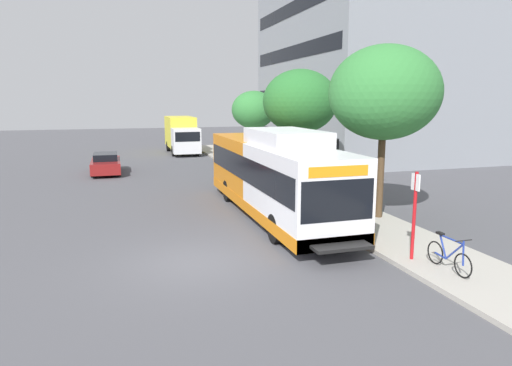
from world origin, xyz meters
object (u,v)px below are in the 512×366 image
Objects in this scene: bus_stop_sign_pole at (414,209)px; bicycle_parked at (449,256)px; transit_bus at (273,175)px; box_truck_background at (182,134)px; parked_car_far_lane at (106,163)px; street_tree_mid_block at (300,102)px; street_tree_far_block at (254,110)px; street_tree_near_stop at (384,93)px.

bus_stop_sign_pole is 1.48× the size of bicycle_parked.
transit_bus is 1.75× the size of box_truck_background.
box_truck_background reaches higher than parked_car_far_lane.
transit_bus is at bearing 107.28° from bus_stop_sign_pole.
parked_car_far_lane is at bearing 145.75° from street_tree_mid_block.
transit_bus is at bearing -89.02° from box_truck_background.
bicycle_parked is (2.43, -7.63, -1.14)m from transit_bus.
transit_bus is at bearing 107.66° from bicycle_parked.
street_tree_mid_block reaches higher than transit_bus.
bus_stop_sign_pole is at bearing -97.79° from street_tree_mid_block.
street_tree_mid_block reaches higher than parked_car_far_lane.
box_truck_background is at bearing 95.12° from bicycle_parked.
street_tree_mid_block reaches higher than bicycle_parked.
transit_bus reaches higher than bicycle_parked.
street_tree_far_block reaches higher than bicycle_parked.
bus_stop_sign_pole is 0.41× the size of street_tree_mid_block.
parked_car_far_lane is at bearing -166.39° from street_tree_far_block.
street_tree_mid_block is at bearing -91.60° from street_tree_far_block.
transit_bus is 2.72× the size of parked_car_far_lane.
bicycle_parked is at bearing -66.60° from parked_car_far_lane.
transit_bus is 4.71× the size of bus_stop_sign_pole.
street_tree_mid_block is at bearing 84.37° from bicycle_parked.
box_truck_background is (-0.41, 24.04, 0.04)m from transit_bus.
bus_stop_sign_pole is 23.14m from street_tree_far_block.
transit_bus is 8.10m from street_tree_mid_block.
bus_stop_sign_pole is 13.51m from street_tree_mid_block.
parked_car_far_lane is 12.18m from box_truck_background.
bus_stop_sign_pole is at bearing -85.43° from box_truck_background.
street_tree_near_stop reaches higher than bus_stop_sign_pole.
street_tree_mid_block reaches higher than street_tree_far_block.
bicycle_parked is 14.78m from street_tree_mid_block.
street_tree_far_block is at bearing 75.97° from transit_bus.
bicycle_parked is 0.26× the size of street_tree_near_stop.
street_tree_near_stop is at bearing -80.79° from box_truck_background.
transit_bus is 1.94× the size of street_tree_mid_block.
street_tree_near_stop is 1.06× the size of street_tree_mid_block.
bus_stop_sign_pole is 0.39× the size of street_tree_near_stop.
bus_stop_sign_pole is at bearing -110.91° from street_tree_near_stop.
parked_car_far_lane is at bearing 124.14° from street_tree_near_stop.
bicycle_parked is at bearing -103.54° from street_tree_near_stop.
parked_car_far_lane is (-10.91, -2.64, -3.34)m from street_tree_far_block.
street_tree_near_stop reaches higher than street_tree_far_block.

